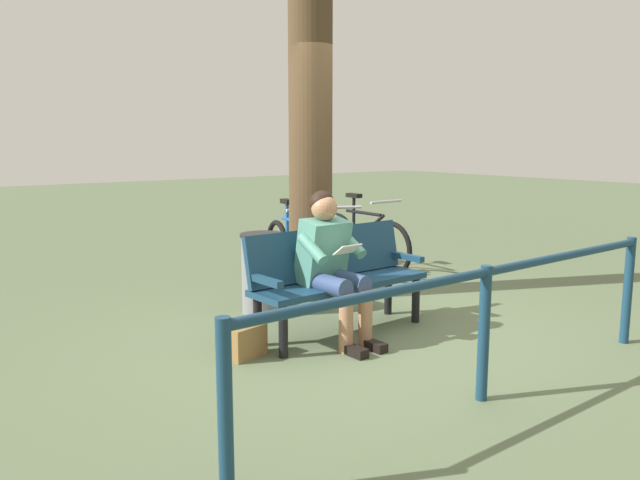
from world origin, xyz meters
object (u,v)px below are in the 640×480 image
bicycle_blue (330,249)px  bicycle_orange (363,241)px  bench (335,272)px  bicycle_silver (293,252)px  tree_trunk (311,149)px  person_reading (331,259)px  handbag (247,342)px  litter_bin (263,273)px

bicycle_blue → bicycle_orange: bearing=130.3°
bench → bicycle_silver: bicycle_silver is taller
bench → tree_trunk: bearing=-118.4°
bench → bicycle_blue: bearing=-128.8°
person_reading → handbag: (0.75, -0.05, -0.54)m
bicycle_orange → bicycle_silver: size_ratio=1.02×
person_reading → bicycle_silver: bearing=-118.3°
handbag → bicycle_blue: size_ratio=0.19×
bicycle_silver → person_reading: bearing=-13.7°
bicycle_blue → bicycle_silver: 0.46m
tree_trunk → bicycle_blue: (-0.64, -0.51, -1.15)m
handbag → tree_trunk: size_ratio=0.10×
tree_trunk → litter_bin: tree_trunk is taller
handbag → bicycle_blue: bearing=-140.9°
tree_trunk → bench: bearing=63.9°
bicycle_blue → bicycle_silver: same height
bicycle_orange → bicycle_blue: same height
person_reading → litter_bin: 1.07m
bench → handbag: 1.01m
bicycle_orange → bicycle_blue: (0.67, 0.21, 0.00)m
tree_trunk → bicycle_orange: tree_trunk is taller
person_reading → bicycle_silver: person_reading is taller
litter_bin → bicycle_blue: size_ratio=0.48×
bench → tree_trunk: 1.56m
person_reading → bicycle_orange: person_reading is taller
bench → bicycle_blue: (-1.17, -1.58, -0.15)m
litter_bin → bicycle_blue: bicycle_blue is taller
tree_trunk → litter_bin: bearing=16.9°
bench → bicycle_orange: bicycle_orange is taller
handbag → litter_bin: size_ratio=0.40×
person_reading → litter_bin: size_ratio=1.61×
handbag → tree_trunk: 2.33m
person_reading → bicycle_silver: size_ratio=0.73×
person_reading → handbag: person_reading is taller
tree_trunk → bicycle_orange: (-1.32, -0.72, -1.15)m
person_reading → handbag: 0.93m
tree_trunk → litter_bin: size_ratio=4.04×
litter_bin → bicycle_silver: size_ratio=0.45×
bicycle_silver → litter_bin: bearing=-35.8°
bench → bicycle_silver: size_ratio=0.98×
bicycle_blue → tree_trunk: bearing=-28.2°
person_reading → bench: bearing=-138.7°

